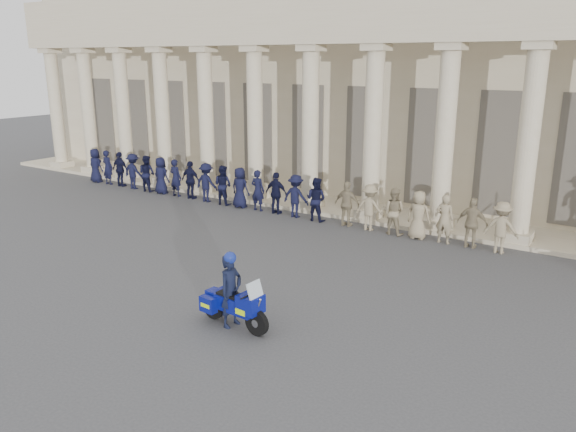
# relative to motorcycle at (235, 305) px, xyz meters

# --- Properties ---
(ground) EXTENTS (90.00, 90.00, 0.00)m
(ground) POSITION_rel_motorcycle_xyz_m (-2.45, 1.48, -0.53)
(ground) COLOR #3F3F42
(ground) RESTS_ON ground
(building) EXTENTS (40.00, 12.50, 9.00)m
(building) POSITION_rel_motorcycle_xyz_m (-2.45, 16.22, 3.99)
(building) COLOR #C2B291
(building) RESTS_ON ground
(officer_rank) EXTENTS (19.82, 0.62, 1.63)m
(officer_rank) POSITION_rel_motorcycle_xyz_m (-5.50, 8.36, 0.28)
(officer_rank) COLOR black
(officer_rank) RESTS_ON ground
(motorcycle) EXTENTS (1.92, 0.81, 1.23)m
(motorcycle) POSITION_rel_motorcycle_xyz_m (0.00, 0.00, 0.00)
(motorcycle) COLOR black
(motorcycle) RESTS_ON ground
(rider) EXTENTS (0.45, 0.64, 1.75)m
(rider) POSITION_rel_motorcycle_xyz_m (-0.11, 0.01, 0.34)
(rider) COLOR black
(rider) RESTS_ON ground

